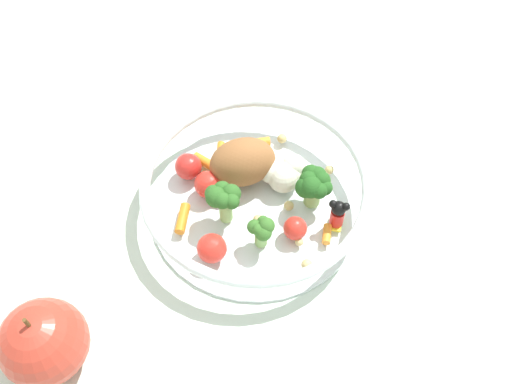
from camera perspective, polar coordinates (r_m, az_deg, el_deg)
The scene contains 3 objects.
ground_plane at distance 0.63m, azimuth -0.79°, elevation -1.78°, with size 2.40×2.40×0.00m, color silver.
food_container at distance 0.61m, azimuth 0.05°, elevation 0.50°, with size 0.25×0.25×0.07m.
loose_apple at distance 0.55m, azimuth -20.96°, elevation -14.24°, with size 0.08×0.08×0.09m.
Camera 1 is at (-0.13, 0.32, 0.53)m, focal length 38.92 mm.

